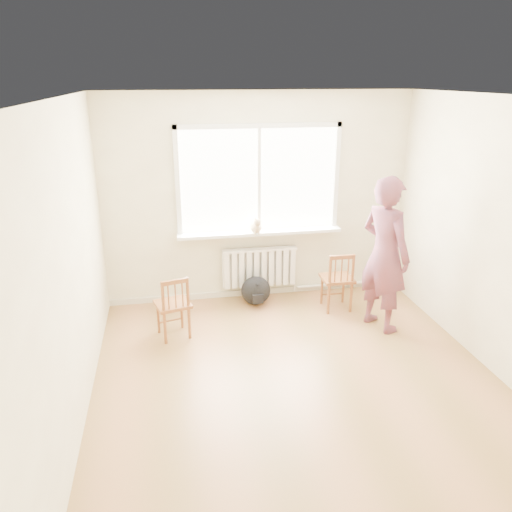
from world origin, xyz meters
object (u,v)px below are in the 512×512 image
chair_right (338,281)px  person (385,255)px  cat (256,226)px  backpack (256,291)px  chair_left (174,307)px

chair_right → person: bearing=124.5°
cat → backpack: size_ratio=0.94×
chair_left → cat: bearing=-158.4°
cat → backpack: (-0.02, -0.12, -0.85)m
chair_left → person: 2.50m
chair_left → person: (2.43, -0.17, 0.54)m
chair_left → backpack: (1.08, 0.70, -0.19)m
chair_right → backpack: 1.08m
person → backpack: 1.76m
chair_right → person: 0.82m
cat → person: bearing=-37.7°
person → cat: person is taller
person → cat: size_ratio=5.01×
chair_right → backpack: chair_right is taller
person → cat: (-1.33, 0.99, 0.13)m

